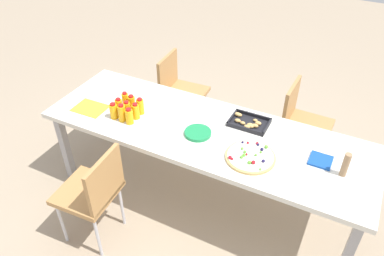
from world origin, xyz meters
The scene contains 20 objects.
ground_plane centered at (0.00, 0.00, 0.00)m, with size 12.00×12.00×0.00m, color tan.
party_table centered at (0.00, 0.00, 0.68)m, with size 2.52×0.82×0.74m.
chair_far_left centered at (-0.66, 0.78, 0.50)m, with size 0.42×0.42×0.83m.
chair_near_left centered at (-0.53, -0.72, 0.50)m, with size 0.42×0.42×0.83m.
chair_far_right centered at (0.57, 0.79, 0.50)m, with size 0.41×0.41×0.83m.
juice_bottle_0 centered at (-0.70, -0.19, 0.80)m, with size 0.06×0.06×0.13m.
juice_bottle_1 centered at (-0.62, -0.19, 0.81)m, with size 0.06×0.06×0.15m.
juice_bottle_2 centered at (-0.55, -0.19, 0.80)m, with size 0.06×0.06×0.13m.
juice_bottle_3 centered at (-0.70, -0.12, 0.80)m, with size 0.06×0.06×0.14m.
juice_bottle_4 centered at (-0.62, -0.12, 0.80)m, with size 0.06×0.06×0.13m.
juice_bottle_5 centered at (-0.54, -0.11, 0.80)m, with size 0.06×0.06×0.13m.
juice_bottle_6 centered at (-0.69, -0.04, 0.81)m, with size 0.05×0.05×0.15m.
juice_bottle_7 centered at (-0.63, -0.04, 0.81)m, with size 0.06×0.06×0.14m.
juice_bottle_8 centered at (-0.55, -0.04, 0.80)m, with size 0.06×0.06×0.14m.
fruit_pizza centered at (0.42, -0.15, 0.75)m, with size 0.35×0.35×0.05m.
snack_tray centered at (0.27, 0.21, 0.75)m, with size 0.29×0.21×0.04m.
plate_stack centered at (-0.02, -0.08, 0.75)m, with size 0.20×0.20×0.02m.
napkin_stack centered at (0.85, 0.03, 0.75)m, with size 0.15×0.15×0.01m, color #194CA5.
cardboard_tube centered at (1.01, -0.03, 0.83)m, with size 0.04×0.04×0.18m, color #9E7A56.
paper_folder centered at (-0.95, -0.17, 0.74)m, with size 0.26×0.20×0.01m, color yellow.
Camera 1 is at (0.94, -2.05, 2.47)m, focal length 35.24 mm.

